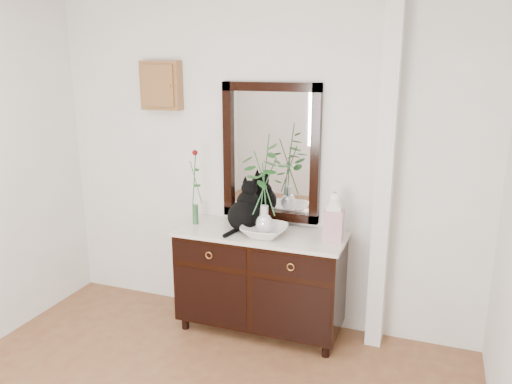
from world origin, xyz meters
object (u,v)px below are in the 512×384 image
at_px(sideboard, 260,277).
at_px(lotus_bowl, 264,231).
at_px(ginger_jar, 334,216).
at_px(cat, 244,205).

height_order(sideboard, lotus_bowl, lotus_bowl).
distance_m(sideboard, ginger_jar, 0.80).
distance_m(cat, lotus_bowl, 0.27).
height_order(cat, ginger_jar, cat).
bearing_deg(cat, lotus_bowl, -15.45).
height_order(sideboard, cat, cat).
bearing_deg(ginger_jar, cat, 179.50).
xyz_separation_m(sideboard, ginger_jar, (0.57, 0.02, 0.57)).
distance_m(lotus_bowl, ginger_jar, 0.54).
bearing_deg(ginger_jar, sideboard, -178.08).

